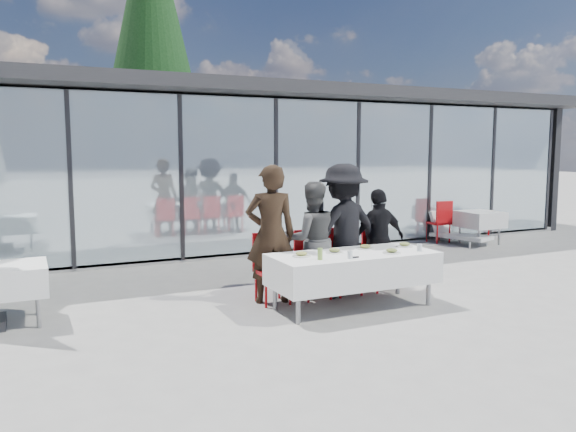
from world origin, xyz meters
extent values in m
plane|color=gray|center=(0.00, 0.00, 0.00)|extent=(90.00, 90.00, 0.00)
cube|color=gray|center=(2.00, 8.00, 0.05)|extent=(14.00, 8.00, 0.10)
cube|color=black|center=(2.00, 11.90, 1.60)|extent=(14.00, 0.20, 3.20)
cube|color=black|center=(8.90, 8.00, 1.60)|extent=(0.20, 8.00, 3.20)
cube|color=silver|center=(2.00, 4.03, 1.60)|extent=(13.60, 0.06, 3.10)
cube|color=#2D2D30|center=(2.00, 7.60, 3.32)|extent=(14.80, 8.80, 0.24)
cube|color=#262628|center=(-2.86, 4.03, 1.60)|extent=(0.08, 0.10, 3.10)
cube|color=#262628|center=(-0.91, 4.03, 1.60)|extent=(0.08, 0.10, 3.10)
cube|color=#262628|center=(1.03, 4.03, 1.60)|extent=(0.08, 0.10, 3.10)
cube|color=#262628|center=(2.97, 4.03, 1.60)|extent=(0.08, 0.10, 3.10)
cube|color=#262628|center=(4.91, 4.03, 1.60)|extent=(0.08, 0.10, 3.10)
cube|color=#262628|center=(6.86, 4.03, 1.60)|extent=(0.08, 0.10, 3.10)
cube|color=#262628|center=(8.80, 4.03, 1.60)|extent=(0.08, 0.10, 3.10)
cube|color=red|center=(-0.50, 6.50, 0.45)|extent=(0.45, 0.45, 0.90)
cube|color=red|center=(1.00, 7.00, 0.45)|extent=(0.45, 0.45, 0.90)
cube|color=red|center=(3.50, 6.50, 0.45)|extent=(0.45, 0.45, 0.90)
cube|color=red|center=(5.50, 7.20, 0.45)|extent=(0.45, 0.45, 0.90)
cube|color=#153912|center=(2.00, 28.00, 2.20)|extent=(6.50, 2.00, 4.40)
cube|color=#153912|center=(10.00, 28.00, 2.20)|extent=(6.50, 2.00, 4.40)
cube|color=#153912|center=(18.00, 28.00, 2.20)|extent=(6.50, 2.00, 4.40)
cube|color=#153912|center=(26.00, 28.00, 2.20)|extent=(6.50, 2.00, 4.40)
cube|color=white|center=(0.39, 0.00, 0.54)|extent=(2.26, 0.96, 0.42)
cylinder|color=gray|center=(-0.61, -0.35, 0.35)|extent=(0.06, 0.06, 0.71)
cylinder|color=gray|center=(1.39, -0.35, 0.35)|extent=(0.06, 0.06, 0.71)
cylinder|color=gray|center=(-0.61, 0.35, 0.35)|extent=(0.06, 0.06, 0.71)
cylinder|color=gray|center=(1.39, 0.35, 0.35)|extent=(0.06, 0.06, 0.71)
imported|color=black|center=(-0.51, 0.73, 0.97)|extent=(0.86, 0.86, 1.93)
cube|color=red|center=(-0.51, 0.66, 0.45)|extent=(0.44, 0.44, 0.05)
cube|color=red|center=(-0.51, 0.86, 0.70)|extent=(0.44, 0.04, 0.55)
cylinder|color=red|center=(-0.69, 0.48, 0.21)|extent=(0.04, 0.04, 0.43)
cylinder|color=red|center=(-0.33, 0.48, 0.21)|extent=(0.04, 0.04, 0.43)
cylinder|color=red|center=(-0.69, 0.84, 0.21)|extent=(0.04, 0.04, 0.43)
cylinder|color=red|center=(-0.33, 0.84, 0.21)|extent=(0.04, 0.04, 0.43)
imported|color=#4D4D4D|center=(0.14, 0.73, 0.84)|extent=(1.00, 1.00, 1.68)
cube|color=red|center=(0.14, 0.66, 0.45)|extent=(0.44, 0.44, 0.05)
cube|color=red|center=(0.14, 0.86, 0.70)|extent=(0.44, 0.04, 0.55)
cylinder|color=red|center=(-0.04, 0.48, 0.21)|extent=(0.04, 0.04, 0.43)
cylinder|color=red|center=(0.32, 0.48, 0.21)|extent=(0.04, 0.04, 0.43)
cylinder|color=red|center=(-0.04, 0.84, 0.21)|extent=(0.04, 0.04, 0.43)
cylinder|color=red|center=(0.32, 0.84, 0.21)|extent=(0.04, 0.04, 0.43)
imported|color=black|center=(0.66, 0.73, 0.97)|extent=(1.42, 1.42, 1.93)
cube|color=red|center=(0.66, 0.66, 0.45)|extent=(0.44, 0.44, 0.05)
cube|color=red|center=(0.66, 0.86, 0.70)|extent=(0.44, 0.04, 0.55)
cylinder|color=red|center=(0.48, 0.48, 0.21)|extent=(0.04, 0.04, 0.43)
cylinder|color=red|center=(0.84, 0.48, 0.21)|extent=(0.04, 0.04, 0.43)
cylinder|color=red|center=(0.48, 0.84, 0.21)|extent=(0.04, 0.04, 0.43)
cylinder|color=red|center=(0.84, 0.84, 0.21)|extent=(0.04, 0.04, 0.43)
imported|color=black|center=(1.29, 0.73, 0.77)|extent=(0.94, 0.94, 1.54)
cube|color=red|center=(1.29, 0.66, 0.45)|extent=(0.44, 0.44, 0.05)
cube|color=red|center=(1.29, 0.86, 0.70)|extent=(0.44, 0.04, 0.55)
cylinder|color=red|center=(1.11, 0.48, 0.21)|extent=(0.04, 0.04, 0.43)
cylinder|color=red|center=(1.47, 0.48, 0.21)|extent=(0.04, 0.04, 0.43)
cylinder|color=red|center=(1.11, 0.84, 0.21)|extent=(0.04, 0.04, 0.43)
cylinder|color=red|center=(1.47, 0.84, 0.21)|extent=(0.04, 0.04, 0.43)
cylinder|color=white|center=(-0.36, 0.07, 0.76)|extent=(0.24, 0.24, 0.01)
ellipsoid|color=tan|center=(-0.36, 0.07, 0.79)|extent=(0.15, 0.15, 0.05)
cylinder|color=white|center=(0.16, 0.11, 0.76)|extent=(0.24, 0.24, 0.01)
ellipsoid|color=#416626|center=(0.16, 0.11, 0.79)|extent=(0.15, 0.15, 0.05)
cylinder|color=white|center=(0.70, 0.19, 0.76)|extent=(0.24, 0.24, 0.01)
ellipsoid|color=tan|center=(0.70, 0.19, 0.79)|extent=(0.15, 0.15, 0.05)
cylinder|color=white|center=(1.31, 0.10, 0.76)|extent=(0.24, 0.24, 0.01)
ellipsoid|color=#416626|center=(1.31, 0.10, 0.79)|extent=(0.15, 0.15, 0.05)
cylinder|color=white|center=(0.84, -0.24, 0.76)|extent=(0.24, 0.24, 0.01)
ellipsoid|color=#416626|center=(0.84, -0.24, 0.79)|extent=(0.15, 0.15, 0.05)
cylinder|color=#8CB74C|center=(-0.24, -0.22, 0.82)|extent=(0.06, 0.06, 0.15)
cylinder|color=silver|center=(0.14, -0.32, 0.80)|extent=(0.07, 0.07, 0.10)
cylinder|color=silver|center=(1.27, -0.27, 0.80)|extent=(0.07, 0.07, 0.10)
cube|color=black|center=(0.21, -0.30, 0.76)|extent=(0.14, 0.03, 0.01)
cube|color=white|center=(-3.80, 1.14, 0.56)|extent=(0.86, 0.86, 0.36)
cylinder|color=gray|center=(-3.50, 0.84, 0.36)|extent=(0.05, 0.05, 0.72)
cylinder|color=gray|center=(-3.50, 1.44, 0.36)|extent=(0.05, 0.05, 0.72)
cube|color=white|center=(5.77, 3.25, 0.56)|extent=(0.86, 0.86, 0.36)
cylinder|color=gray|center=(5.47, 2.95, 0.36)|extent=(0.05, 0.05, 0.72)
cylinder|color=gray|center=(6.07, 2.95, 0.36)|extent=(0.05, 0.05, 0.72)
cylinder|color=gray|center=(5.47, 3.55, 0.36)|extent=(0.05, 0.05, 0.72)
cylinder|color=gray|center=(6.07, 3.55, 0.36)|extent=(0.05, 0.05, 0.72)
cube|color=red|center=(6.92, 4.11, 0.45)|extent=(0.52, 0.52, 0.05)
cube|color=red|center=(6.88, 4.31, 0.70)|extent=(0.44, 0.13, 0.55)
cylinder|color=red|center=(6.74, 3.93, 0.21)|extent=(0.04, 0.04, 0.43)
cylinder|color=red|center=(7.10, 3.93, 0.21)|extent=(0.04, 0.04, 0.43)
cylinder|color=red|center=(6.74, 4.29, 0.21)|extent=(0.04, 0.04, 0.43)
cylinder|color=red|center=(7.10, 4.29, 0.21)|extent=(0.04, 0.04, 0.43)
cube|color=red|center=(5.07, 3.82, 0.45)|extent=(0.46, 0.46, 0.05)
cube|color=red|center=(5.06, 3.62, 0.70)|extent=(0.44, 0.06, 0.55)
cylinder|color=red|center=(4.89, 3.64, 0.21)|extent=(0.04, 0.04, 0.43)
cylinder|color=red|center=(5.25, 3.64, 0.21)|extent=(0.04, 0.04, 0.43)
cylinder|color=red|center=(4.89, 4.00, 0.21)|extent=(0.04, 0.04, 0.43)
cylinder|color=red|center=(5.25, 4.00, 0.21)|extent=(0.04, 0.04, 0.43)
cube|color=silver|center=(5.37, 3.40, 0.18)|extent=(0.97, 1.42, 0.08)
cube|color=silver|center=(5.21, 3.92, 0.45)|extent=(0.65, 0.43, 0.54)
cylinder|color=silver|center=(5.12, 2.85, 0.07)|extent=(0.04, 0.04, 0.14)
cylinder|color=silver|center=(5.62, 2.85, 0.07)|extent=(0.04, 0.04, 0.14)
cylinder|color=silver|center=(5.12, 3.95, 0.07)|extent=(0.04, 0.04, 0.14)
cylinder|color=silver|center=(5.62, 3.95, 0.07)|extent=(0.04, 0.04, 0.14)
cylinder|color=#382316|center=(0.50, 13.00, 1.00)|extent=(0.44, 0.44, 2.00)
cone|color=black|center=(0.50, 13.00, 6.00)|extent=(4.00, 4.00, 9.00)
camera|label=1|loc=(-3.57, -6.35, 2.13)|focal=35.00mm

